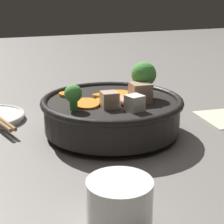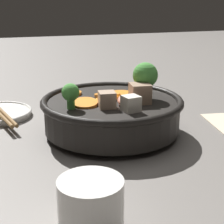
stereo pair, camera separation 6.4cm
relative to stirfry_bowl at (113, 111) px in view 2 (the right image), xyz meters
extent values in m
plane|color=slate|center=(0.00, 0.00, -0.04)|extent=(3.00, 3.00, 0.00)
cylinder|color=black|center=(0.00, 0.00, -0.04)|extent=(0.13, 0.13, 0.01)
cylinder|color=black|center=(0.00, 0.00, -0.01)|extent=(0.23, 0.23, 0.05)
torus|color=black|center=(0.00, 0.00, 0.02)|extent=(0.24, 0.24, 0.01)
cylinder|color=brown|center=(0.00, 0.00, 0.00)|extent=(0.22, 0.22, 0.03)
cylinder|color=orange|center=(0.00, -0.03, 0.02)|extent=(0.06, 0.06, 0.01)
cylinder|color=orange|center=(-0.01, 0.05, 0.02)|extent=(0.05, 0.05, 0.01)
cylinder|color=orange|center=(0.03, -0.02, 0.02)|extent=(0.05, 0.05, 0.01)
cylinder|color=orange|center=(0.00, 0.01, 0.02)|extent=(0.04, 0.04, 0.01)
cylinder|color=orange|center=(0.06, 0.06, 0.02)|extent=(0.05, 0.05, 0.01)
cylinder|color=orange|center=(0.03, 0.00, 0.02)|extent=(0.05, 0.05, 0.01)
cylinder|color=#59B84C|center=(0.00, -0.06, 0.03)|extent=(0.02, 0.02, 0.03)
sphere|color=#47933D|center=(0.00, -0.06, 0.06)|extent=(0.04, 0.04, 0.04)
cylinder|color=#59B84C|center=(-0.02, 0.08, 0.03)|extent=(0.01, 0.01, 0.02)
sphere|color=#47933D|center=(-0.02, 0.08, 0.04)|extent=(0.03, 0.03, 0.03)
cube|color=tan|center=(-0.03, 0.02, 0.03)|extent=(0.03, 0.03, 0.03)
cube|color=#9E7F66|center=(-0.02, -0.04, 0.03)|extent=(0.04, 0.04, 0.03)
cube|color=silver|center=(-0.06, -0.01, 0.03)|extent=(0.03, 0.03, 0.02)
ellipsoid|color=#EA9E84|center=(-0.03, -0.01, 0.03)|extent=(0.05, 0.03, 0.02)
cylinder|color=white|center=(-0.26, 0.10, -0.01)|extent=(0.07, 0.07, 0.06)
cylinder|color=brown|center=(-0.26, 0.10, 0.00)|extent=(0.06, 0.06, 0.00)
camera|label=1|loc=(-0.56, 0.24, 0.20)|focal=60.00mm
camera|label=2|loc=(-0.58, 0.18, 0.20)|focal=60.00mm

